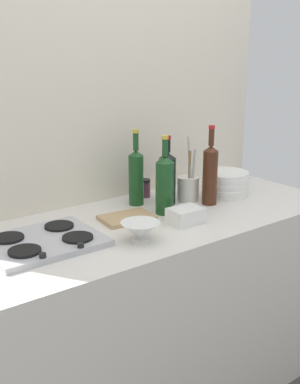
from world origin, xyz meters
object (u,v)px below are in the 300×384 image
Objects in this scene: wine_bottle_mid_left at (136,176)px; mixing_bowl at (140,231)px; cutting_board at (127,218)px; wine_bottle_mid_right at (165,184)px; utensil_crock at (188,187)px; condiment_jar_front at (145,188)px; plate_stack at (225,183)px; wine_bottle_leftmost at (210,174)px; stovetop_hob at (43,241)px; wine_bottle_rightmost at (167,177)px; butter_dish at (186,216)px.

wine_bottle_mid_left is 0.46m from mixing_bowl.
mixing_bowl is at bearing -123.38° from wine_bottle_mid_left.
wine_bottle_mid_right is at bearing -8.77° from cutting_board.
utensil_crock is 3.56× the size of condiment_jar_front.
plate_stack is 0.68× the size of wine_bottle_mid_right.
wine_bottle_mid_left is at bearing 143.78° from wine_bottle_leftmost.
stovetop_hob is 1.19× the size of wine_bottle_mid_right.
stovetop_hob is 0.80m from utensil_crock.
wine_bottle_mid_left is (-0.28, 0.20, -0.01)m from wine_bottle_leftmost.
wine_bottle_rightmost is (-0.15, 0.12, -0.02)m from wine_bottle_leftmost.
wine_bottle_rightmost reaches higher than butter_dish.
wine_bottle_mid_right is 0.35m from mixing_bowl.
mixing_bowl is at bearing -144.26° from wine_bottle_mid_right.
wine_bottle_leftmost reaches higher than stovetop_hob.
wine_bottle_mid_right reaches higher than plate_stack.
wine_bottle_mid_left is at bearing 147.37° from wine_bottle_rightmost.
wine_bottle_rightmost is 2.14× the size of mixing_bowl.
plate_stack is 0.73× the size of wine_bottle_rightmost.
plate_stack is 0.46m from butter_dish.
wine_bottle_mid_right reaches higher than condiment_jar_front.
cutting_board is (-0.28, -0.07, -0.12)m from wine_bottle_rightmost.
wine_bottle_mid_left is (-0.44, 0.14, 0.08)m from plate_stack.
utensil_crock is at bearing -11.10° from wine_bottle_rightmost.
wine_bottle_mid_right is 1.58× the size of cutting_board.
wine_bottle_mid_right is (0.03, -0.18, -0.00)m from wine_bottle_mid_left.
plate_stack is 0.75× the size of utensil_crock.
wine_bottle_mid_left reaches higher than butter_dish.
wine_bottle_mid_right is at bearing -81.99° from wine_bottle_mid_left.
wine_bottle_mid_right reaches higher than utensil_crock.
mixing_bowl is 0.48× the size of utensil_crock.
butter_dish is at bearing -86.87° from wine_bottle_mid_left.
mixing_bowl is 0.27m from butter_dish.
stovetop_hob is 1.31× the size of utensil_crock.
condiment_jar_front is at bearing 51.85° from mixing_bowl.
wine_bottle_rightmost is (0.68, 0.11, 0.11)m from stovetop_hob.
plate_stack reaches higher than condiment_jar_front.
condiment_jar_front is (-0.17, 0.27, -0.10)m from wine_bottle_leftmost.
wine_bottle_mid_right is 0.23m from utensil_crock.
condiment_jar_front is (0.08, 0.40, 0.01)m from butter_dish.
utensil_crock is at bearing 29.80° from mixing_bowl.
wine_bottle_leftmost is at bearing 26.12° from butter_dish.
wine_bottle_mid_left is 0.26m from utensil_crock.
wine_bottle_mid_left is at bearing -145.58° from condiment_jar_front.
plate_stack is at bearing 20.86° from wine_bottle_leftmost.
wine_bottle_leftmost reaches higher than plate_stack.
wine_bottle_leftmost is at bearing -0.81° from stovetop_hob.
stovetop_hob is at bearing -161.11° from wine_bottle_mid_left.
wine_bottle_leftmost is 1.69× the size of cutting_board.
wine_bottle_leftmost is 0.46m from cutting_board.
stovetop_hob is 0.84m from wine_bottle_leftmost.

